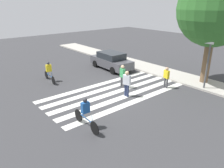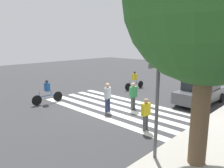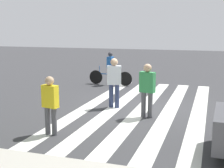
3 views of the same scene
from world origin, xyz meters
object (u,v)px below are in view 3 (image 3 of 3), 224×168
at_px(pedestrian_adult_yellow_jacket, 114,80).
at_px(cyclist_mid_street, 110,68).
at_px(pedestrian_adult_blue_shirt, 50,102).
at_px(pedestrian_child_with_backpack, 147,88).

height_order(pedestrian_adult_yellow_jacket, cyclist_mid_street, pedestrian_adult_yellow_jacket).
height_order(pedestrian_adult_blue_shirt, cyclist_mid_street, cyclist_mid_street).
height_order(pedestrian_adult_blue_shirt, pedestrian_adult_yellow_jacket, pedestrian_adult_yellow_jacket).
bearing_deg(pedestrian_adult_yellow_jacket, pedestrian_adult_blue_shirt, 59.26).
relative_size(pedestrian_adult_blue_shirt, cyclist_mid_street, 0.70).
xyz_separation_m(pedestrian_adult_yellow_jacket, cyclist_mid_street, (1.55, -4.24, -0.13)).
bearing_deg(pedestrian_adult_blue_shirt, cyclist_mid_street, -71.56).
xyz_separation_m(pedestrian_adult_blue_shirt, pedestrian_adult_yellow_jacket, (-0.72, -3.26, 0.11)).
bearing_deg(cyclist_mid_street, pedestrian_adult_blue_shirt, 98.71).
bearing_deg(pedestrian_child_with_backpack, pedestrian_adult_yellow_jacket, -18.26).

